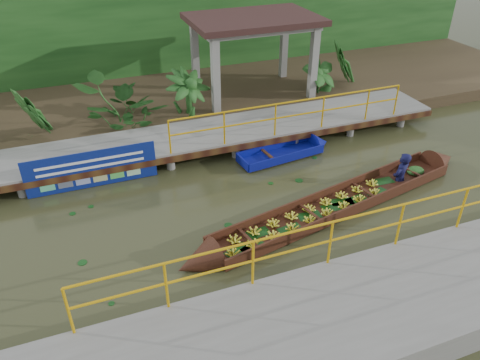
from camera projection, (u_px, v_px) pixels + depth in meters
name	position (u px, v px, depth m)	size (l,w,h in m)	color
ground	(236.00, 212.00, 11.73)	(80.00, 80.00, 0.00)	#2E3018
land_strip	(166.00, 98.00, 17.55)	(30.00, 8.00, 0.45)	#35281A
far_dock	(197.00, 137.00, 14.19)	(16.00, 2.06, 1.66)	slate
near_dock	(367.00, 314.00, 8.55)	(18.00, 2.40, 1.73)	slate
pavilion	(253.00, 28.00, 16.12)	(4.40, 3.00, 3.00)	slate
foliage_backdrop	(148.00, 33.00, 18.58)	(30.00, 0.80, 4.00)	#153E13
vendor_boat	(347.00, 197.00, 11.91)	(9.00, 2.73, 2.00)	#33180E
moored_blue_boat	(300.00, 149.00, 14.31)	(3.10, 1.14, 0.72)	navy
blue_banner	(92.00, 169.00, 12.44)	(3.43, 0.04, 1.07)	navy
tropical_plants	(180.00, 94.00, 15.30)	(14.16, 1.16, 1.45)	#153E13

